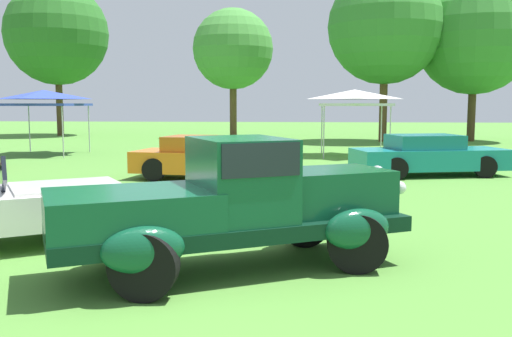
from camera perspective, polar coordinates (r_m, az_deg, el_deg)
The scene contains 10 objects.
ground_plane at distance 7.36m, azimuth -6.08°, elevation -10.29°, with size 120.00×120.00×0.00m, color #4C8433.
feature_pickup_truck at distance 7.23m, azimuth -2.18°, elevation -3.49°, with size 4.68×3.34×1.70m.
show_car_orange at distance 16.09m, azimuth -5.59°, elevation 1.06°, with size 4.04×2.26×1.22m.
show_car_teal at distance 17.55m, azimuth 17.05°, elevation 1.26°, with size 4.76×2.69×1.22m.
canopy_tent_left_field at distance 25.34m, azimuth -20.67°, elevation 6.79°, with size 3.05×3.05×2.71m.
canopy_tent_center_field at distance 23.47m, azimuth 9.94°, elevation 7.16°, with size 2.83×2.83×2.71m.
treeline_far_left at distance 40.63m, azimuth -19.48°, elevation 12.68°, with size 6.74×6.74×10.12m.
treeline_mid_left at distance 36.04m, azimuth -2.34°, elevation 11.94°, with size 5.02×5.02×8.06m.
treeline_center at distance 33.08m, azimuth 12.92°, elevation 13.76°, with size 6.36×6.36×9.58m.
treeline_mid_right at distance 34.86m, azimuth 21.24°, elevation 12.32°, with size 6.53×6.53×9.18m.
Camera 1 is at (1.35, -6.92, 2.13)m, focal length 39.59 mm.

